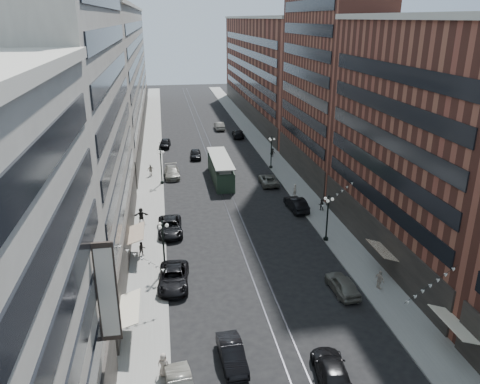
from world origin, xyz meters
TOP-DOWN VIEW (x-y plane):
  - ground at (0.00, 60.00)m, footprint 220.00×220.00m
  - sidewalk_west at (-11.00, 70.00)m, footprint 4.00×180.00m
  - sidewalk_east at (11.00, 70.00)m, footprint 4.00×180.00m
  - rail_west at (-0.70, 70.00)m, footprint 0.12×180.00m
  - rail_east at (0.70, 70.00)m, footprint 0.12×180.00m
  - building_west_mid at (-17.00, 33.00)m, footprint 8.00×36.00m
  - building_west_far at (-17.00, 96.00)m, footprint 8.00×90.00m
  - building_east_mid at (17.00, 28.00)m, footprint 8.00×30.00m
  - building_east_tower at (17.00, 56.00)m, footprint 8.00×26.00m
  - building_east_far at (17.00, 105.00)m, footprint 8.00×72.00m
  - lamppost_sw_far at (-9.20, 28.00)m, footprint 1.03×1.14m
  - lamppost_sw_mid at (-9.20, 55.00)m, footprint 1.03×1.14m
  - lamppost_se_far at (9.20, 32.00)m, footprint 1.03×1.14m
  - lamppost_se_mid at (9.20, 60.00)m, footprint 1.03×1.14m
  - streetcar at (0.00, 55.68)m, footprint 2.92×13.19m
  - car_2 at (-8.40, 25.30)m, footprint 3.28×6.32m
  - car_4 at (7.12, 21.48)m, footprint 2.22×4.97m
  - car_5 at (-4.50, 13.70)m, footprint 1.95×4.92m
  - car_6 at (2.20, 10.88)m, footprint 2.84×5.69m
  - pedestrian_1 at (-9.50, 13.10)m, footprint 1.01×0.75m
  - pedestrian_2 at (-11.54, 31.58)m, footprint 0.90×0.68m
  - pedestrian_4 at (10.70, 21.31)m, footprint 0.83×1.21m
  - car_7 at (-8.40, 37.14)m, footprint 2.80×6.06m
  - car_8 at (-7.56, 58.19)m, footprint 2.50×5.80m
  - car_9 at (-8.40, 77.07)m, footprint 2.58×5.22m
  - car_10 at (8.40, 41.60)m, footprint 2.30×5.48m
  - car_11 at (7.02, 52.18)m, footprint 2.70×5.56m
  - car_12 at (7.28, 82.97)m, footprint 2.76×5.91m
  - car_13 at (-2.98, 68.38)m, footprint 2.24×4.94m
  - car_14 at (4.20, 90.97)m, footprint 2.04×5.46m
  - pedestrian_5 at (-11.89, 40.53)m, footprint 1.79×0.54m
  - pedestrian_6 at (-10.93, 59.11)m, footprint 1.21×0.84m
  - pedestrian_7 at (11.57, 40.70)m, footprint 0.80×0.56m
  - pedestrian_8 at (9.50, 46.27)m, footprint 0.78×0.68m
  - pedestrian_9 at (11.02, 66.50)m, footprint 1.09×0.57m

SIDE VIEW (x-z plane):
  - ground at x=0.00m, z-range 0.00..0.00m
  - rail_west at x=-0.70m, z-range 0.00..0.02m
  - rail_east at x=0.70m, z-range 0.00..0.02m
  - sidewalk_west at x=-11.00m, z-range 0.00..0.15m
  - sidewalk_east at x=11.00m, z-range 0.00..0.15m
  - car_11 at x=7.02m, z-range 0.00..1.52m
  - car_6 at x=2.20m, z-range 0.00..1.59m
  - car_5 at x=-4.50m, z-range 0.00..1.59m
  - car_13 at x=-2.98m, z-range 0.00..1.64m
  - car_4 at x=7.12m, z-range 0.00..1.66m
  - car_8 at x=-7.56m, z-range 0.00..1.67m
  - car_12 at x=7.28m, z-range 0.00..1.67m
  - car_7 at x=-8.40m, z-range 0.00..1.68m
  - car_2 at x=-8.40m, z-range 0.00..1.70m
  - car_9 at x=-8.40m, z-range 0.00..1.71m
  - car_10 at x=8.40m, z-range 0.00..1.76m
  - car_14 at x=4.20m, z-range 0.00..1.78m
  - pedestrian_7 at x=11.57m, z-range 0.15..1.66m
  - pedestrian_9 at x=11.02m, z-range 0.15..1.76m
  - pedestrian_2 at x=-11.54m, z-range 0.15..1.78m
  - pedestrian_8 at x=9.50m, z-range 0.15..1.95m
  - pedestrian_1 at x=-9.50m, z-range 0.15..1.98m
  - pedestrian_6 at x=-10.93m, z-range 0.15..2.03m
  - pedestrian_4 at x=10.70m, z-range 0.15..2.04m
  - pedestrian_5 at x=-11.89m, z-range 0.15..2.07m
  - streetcar at x=0.00m, z-range -0.14..3.51m
  - lamppost_sw_far at x=-9.20m, z-range 0.34..5.86m
  - lamppost_sw_mid at x=-9.20m, z-range 0.34..5.86m
  - lamppost_se_far at x=9.20m, z-range 0.34..5.86m
  - lamppost_se_mid at x=9.20m, z-range 0.34..5.86m
  - building_east_mid at x=17.00m, z-range 0.00..24.00m
  - building_east_far at x=17.00m, z-range 0.00..24.00m
  - building_west_far at x=-17.00m, z-range 0.00..26.00m
  - building_west_mid at x=-17.00m, z-range 0.00..28.00m
  - building_east_tower at x=17.00m, z-range 0.00..42.00m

